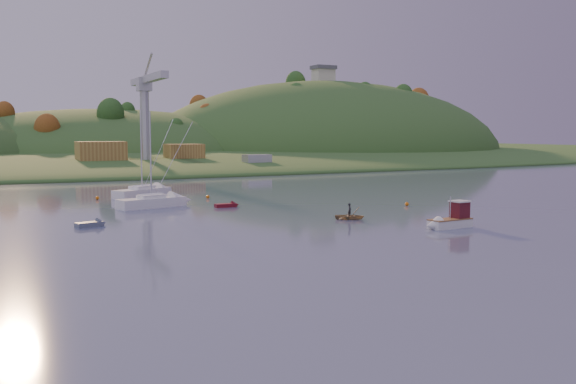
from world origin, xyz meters
name	(u,v)px	position (x,y,z in m)	size (l,w,h in m)	color
ground	(521,257)	(0.00, 0.00, 0.00)	(500.00, 500.00, 0.00)	#3C4563
far_shore	(70,156)	(0.00, 230.00, 0.00)	(620.00, 220.00, 1.50)	#2D4E1F
shore_slope	(102,163)	(0.00, 165.00, 0.00)	(640.00, 150.00, 7.00)	#2D4E1F
hill_center	(106,157)	(10.00, 210.00, 0.00)	(140.00, 120.00, 36.00)	#2D4E1F
hill_right	(323,155)	(95.00, 195.00, 0.00)	(150.00, 130.00, 60.00)	#2D4E1F
hilltop_house	(323,73)	(95.00, 195.00, 33.40)	(9.00, 7.00, 6.45)	beige
hillside_trees	(90,161)	(0.00, 185.00, 0.00)	(280.00, 50.00, 32.00)	#244719
wharf	(156,165)	(5.00, 122.00, 1.20)	(42.00, 16.00, 2.40)	slate
shed_west	(101,152)	(-8.00, 123.00, 4.80)	(11.00, 8.00, 4.80)	olive
shed_east	(184,152)	(13.00, 124.00, 4.40)	(9.00, 7.00, 4.00)	olive
dock_crane	(146,100)	(2.00, 118.39, 17.17)	(3.20, 28.00, 20.30)	#B7B7BC
fishing_boat	(447,220)	(4.93, 14.09, 0.78)	(5.63, 2.17, 3.51)	silver
sailboat_near	(151,201)	(-16.56, 44.64, 0.77)	(9.07, 4.71, 12.06)	white
sailboat_far	(142,192)	(-14.49, 57.64, 0.80)	(9.33, 6.86, 12.69)	white
canoe	(350,216)	(-0.28, 23.84, 0.33)	(2.28, 3.19, 0.66)	#9D8457
paddler	(350,212)	(-0.28, 23.84, 0.76)	(0.55, 0.36, 1.52)	black
red_tender	(230,205)	(-7.54, 40.62, 0.23)	(3.18, 1.09, 1.08)	maroon
grey_dinghy	(95,224)	(-25.91, 31.17, 0.24)	(3.32, 1.94, 1.17)	slate
work_vessel	(257,165)	(26.29, 108.00, 1.43)	(16.07, 7.22, 4.00)	slate
buoy_1	(407,204)	(13.09, 31.29, 0.25)	(0.50, 0.50, 0.50)	orange
buoy_2	(97,198)	(-20.96, 57.16, 0.25)	(0.50, 0.50, 0.50)	orange
buoy_3	(208,197)	(-6.59, 51.62, 0.25)	(0.50, 0.50, 0.50)	orange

